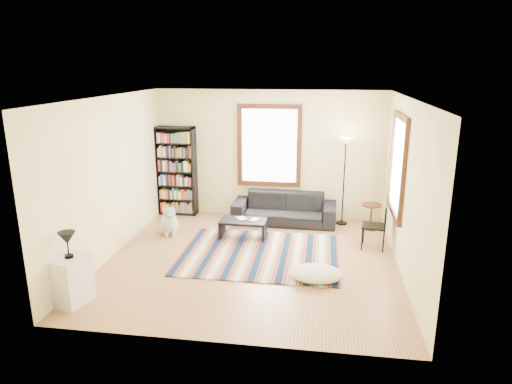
# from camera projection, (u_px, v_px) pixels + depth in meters

# --- Properties ---
(floor) EXTENTS (5.00, 5.00, 0.10)m
(floor) POSITION_uv_depth(u_px,v_px,m) (252.00, 262.00, 8.01)
(floor) COLOR #AD804F
(floor) RESTS_ON ground
(ceiling) EXTENTS (5.00, 5.00, 0.10)m
(ceiling) POSITION_uv_depth(u_px,v_px,m) (251.00, 94.00, 7.23)
(ceiling) COLOR white
(ceiling) RESTS_ON floor
(wall_back) EXTENTS (5.00, 0.10, 2.80)m
(wall_back) POSITION_uv_depth(u_px,v_px,m) (270.00, 154.00, 10.05)
(wall_back) COLOR #FCE6AA
(wall_back) RESTS_ON floor
(wall_front) EXTENTS (5.00, 0.10, 2.80)m
(wall_front) POSITION_uv_depth(u_px,v_px,m) (217.00, 238.00, 5.19)
(wall_front) COLOR #FCE6AA
(wall_front) RESTS_ON floor
(wall_left) EXTENTS (0.10, 5.00, 2.80)m
(wall_left) POSITION_uv_depth(u_px,v_px,m) (108.00, 177.00, 7.98)
(wall_left) COLOR #FCE6AA
(wall_left) RESTS_ON floor
(wall_right) EXTENTS (0.10, 5.00, 2.80)m
(wall_right) POSITION_uv_depth(u_px,v_px,m) (409.00, 189.00, 7.26)
(wall_right) COLOR #FCE6AA
(wall_right) RESTS_ON floor
(window_back) EXTENTS (1.20, 0.06, 1.60)m
(window_back) POSITION_uv_depth(u_px,v_px,m) (269.00, 146.00, 9.92)
(window_back) COLOR white
(window_back) RESTS_ON wall_back
(window_right) EXTENTS (0.06, 1.20, 1.60)m
(window_right) POSITION_uv_depth(u_px,v_px,m) (398.00, 166.00, 7.98)
(window_right) COLOR white
(window_right) RESTS_ON wall_right
(rug) EXTENTS (2.81, 2.25, 0.02)m
(rug) POSITION_uv_depth(u_px,v_px,m) (260.00, 254.00, 8.23)
(rug) COLOR #0B1F3A
(rug) RESTS_ON floor
(sofa) EXTENTS (2.21, 0.90, 0.64)m
(sofa) POSITION_uv_depth(u_px,v_px,m) (284.00, 208.00, 9.81)
(sofa) COLOR black
(sofa) RESTS_ON floor
(bookshelf) EXTENTS (0.90, 0.30, 2.00)m
(bookshelf) POSITION_uv_depth(u_px,v_px,m) (176.00, 171.00, 10.23)
(bookshelf) COLOR black
(bookshelf) RESTS_ON floor
(coffee_table) EXTENTS (0.98, 0.66, 0.36)m
(coffee_table) POSITION_uv_depth(u_px,v_px,m) (243.00, 229.00, 9.01)
(coffee_table) COLOR black
(coffee_table) RESTS_ON floor
(book_a) EXTENTS (0.28, 0.27, 0.02)m
(book_a) POSITION_uv_depth(u_px,v_px,m) (238.00, 219.00, 8.97)
(book_a) COLOR beige
(book_a) RESTS_ON coffee_table
(book_b) EXTENTS (0.21, 0.24, 0.02)m
(book_b) POSITION_uv_depth(u_px,v_px,m) (251.00, 219.00, 8.99)
(book_b) COLOR beige
(book_b) RESTS_ON coffee_table
(floor_cushion) EXTENTS (1.01, 0.86, 0.21)m
(floor_cushion) POSITION_uv_depth(u_px,v_px,m) (316.00, 273.00, 7.24)
(floor_cushion) COLOR beige
(floor_cushion) RESTS_ON floor
(floor_lamp) EXTENTS (0.40, 0.40, 1.86)m
(floor_lamp) POSITION_uv_depth(u_px,v_px,m) (344.00, 182.00, 9.57)
(floor_lamp) COLOR black
(floor_lamp) RESTS_ON floor
(side_table) EXTENTS (0.44, 0.44, 0.54)m
(side_table) POSITION_uv_depth(u_px,v_px,m) (371.00, 217.00, 9.43)
(side_table) COLOR #472611
(side_table) RESTS_ON floor
(folding_chair) EXTENTS (0.48, 0.46, 0.86)m
(folding_chair) POSITION_uv_depth(u_px,v_px,m) (374.00, 226.00, 8.42)
(folding_chair) COLOR black
(folding_chair) RESTS_ON floor
(white_cabinet) EXTENTS (0.48, 0.57, 0.70)m
(white_cabinet) POSITION_uv_depth(u_px,v_px,m) (72.00, 280.00, 6.47)
(white_cabinet) COLOR silver
(white_cabinet) RESTS_ON floor
(table_lamp) EXTENTS (0.29, 0.29, 0.38)m
(table_lamp) POSITION_uv_depth(u_px,v_px,m) (68.00, 245.00, 6.33)
(table_lamp) COLOR black
(table_lamp) RESTS_ON white_cabinet
(dog) EXTENTS (0.65, 0.75, 0.62)m
(dog) POSITION_uv_depth(u_px,v_px,m) (169.00, 219.00, 9.14)
(dog) COLOR silver
(dog) RESTS_ON floor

